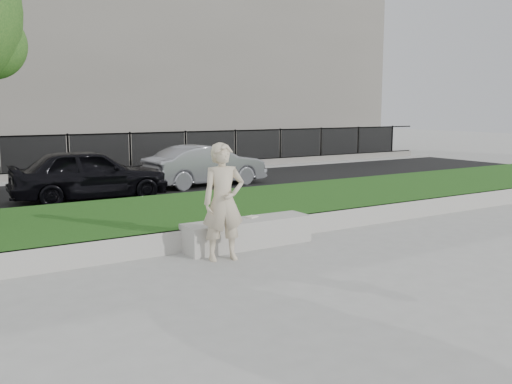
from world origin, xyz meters
TOP-DOWN VIEW (x-y plane):
  - ground at (0.00, 0.00)m, footprint 90.00×90.00m
  - grass_bank at (0.00, 3.00)m, footprint 34.00×4.00m
  - grass_kerb at (0.00, 1.04)m, footprint 34.00×0.08m
  - street at (0.00, 8.50)m, footprint 34.00×7.00m
  - far_pavement at (0.00, 13.00)m, footprint 34.00×3.00m
  - iron_fence at (0.00, 12.00)m, footprint 32.00×0.30m
  - building_facade at (0.00, 20.00)m, footprint 34.00×10.00m
  - stone_bench at (-0.33, 0.80)m, footprint 2.44×0.61m
  - man at (-1.13, 0.25)m, footprint 0.79×0.60m
  - book at (-0.16, 0.92)m, footprint 0.25×0.22m
  - car_dark at (-1.25, 7.34)m, footprint 4.21×1.94m
  - car_silver at (2.67, 8.17)m, footprint 3.97×1.64m

SIDE VIEW (x-z plane):
  - ground at x=0.00m, z-range 0.00..0.00m
  - street at x=0.00m, z-range 0.00..0.04m
  - far_pavement at x=0.00m, z-range 0.00..0.12m
  - grass_bank at x=0.00m, z-range 0.00..0.40m
  - grass_kerb at x=0.00m, z-range 0.00..0.40m
  - stone_bench at x=-0.33m, z-range 0.00..0.50m
  - book at x=-0.16m, z-range 0.50..0.52m
  - iron_fence at x=0.00m, z-range -0.21..1.29m
  - car_silver at x=2.67m, z-range 0.04..1.32m
  - car_dark at x=-1.25m, z-range 0.04..1.44m
  - man at x=-1.13m, z-range 0.00..1.93m
  - building_facade at x=0.00m, z-range 0.00..10.00m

